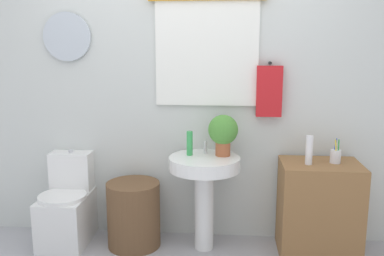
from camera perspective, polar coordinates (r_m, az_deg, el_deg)
The scene contains 10 objects.
back_wall at distance 3.50m, azimuth -0.77°, elevation 6.21°, with size 4.40×0.18×2.60m.
toilet at distance 3.71m, azimuth -16.31°, elevation -10.25°, with size 0.38×0.51×0.74m.
laundry_hamper at distance 3.53m, azimuth -7.82°, elevation -11.37°, with size 0.43×0.43×0.53m, color brown.
pedestal_sink at distance 3.34m, azimuth 1.66°, elevation -6.77°, with size 0.55×0.55×0.75m.
faucet at distance 3.40m, azimuth 1.81°, elevation -2.57°, with size 0.03×0.03×0.10m, color silver.
wooden_cabinet at distance 3.48m, azimuth 16.60°, elevation -10.31°, with size 0.60×0.44×0.73m, color olive.
soap_bottle at distance 3.33m, azimuth -0.32°, elevation -2.05°, with size 0.05×0.05×0.19m, color green.
potted_plant at distance 3.30m, azimuth 4.19°, elevation -0.50°, with size 0.23×0.23×0.32m.
lotion_bottle at distance 3.28m, azimuth 15.41°, elevation -2.87°, with size 0.05×0.05×0.22m, color white.
toothbrush_cup at distance 3.40m, azimuth 18.65°, elevation -3.57°, with size 0.08×0.08×0.19m.
Camera 1 is at (0.36, -2.32, 1.61)m, focal length 39.84 mm.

